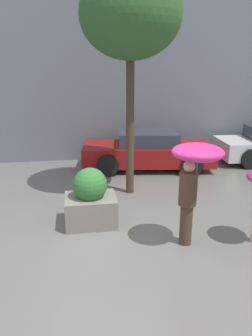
{
  "coord_description": "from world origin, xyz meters",
  "views": [
    {
      "loc": [
        -0.6,
        -5.68,
        3.3
      ],
      "look_at": [
        0.58,
        1.6,
        1.05
      ],
      "focal_mm": 35.0,
      "sensor_mm": 36.0,
      "label": 1
    }
  ],
  "objects_px": {
    "person_adult": "(194,169)",
    "planter_box": "(91,200)",
    "parked_car_near": "(148,151)",
    "street_tree": "(131,16)"
  },
  "relations": [
    {
      "from": "planter_box",
      "to": "street_tree",
      "type": "distance_m",
      "value": 4.47
    },
    {
      "from": "person_adult",
      "to": "planter_box",
      "type": "bearing_deg",
      "value": -165.21
    },
    {
      "from": "person_adult",
      "to": "parked_car_near",
      "type": "distance_m",
      "value": 5.29
    },
    {
      "from": "parked_car_near",
      "to": "planter_box",
      "type": "bearing_deg",
      "value": 159.24
    },
    {
      "from": "planter_box",
      "to": "person_adult",
      "type": "xyz_separation_m",
      "value": [
        1.84,
        -1.24,
        1.0
      ]
    },
    {
      "from": "street_tree",
      "to": "person_adult",
      "type": "bearing_deg",
      "value": -77.49
    },
    {
      "from": "planter_box",
      "to": "street_tree",
      "type": "bearing_deg",
      "value": 56.17
    },
    {
      "from": "planter_box",
      "to": "person_adult",
      "type": "height_order",
      "value": "person_adult"
    },
    {
      "from": "planter_box",
      "to": "street_tree",
      "type": "xyz_separation_m",
      "value": [
        1.18,
        1.75,
        3.94
      ]
    },
    {
      "from": "planter_box",
      "to": "parked_car_near",
      "type": "distance_m",
      "value": 4.51
    }
  ]
}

